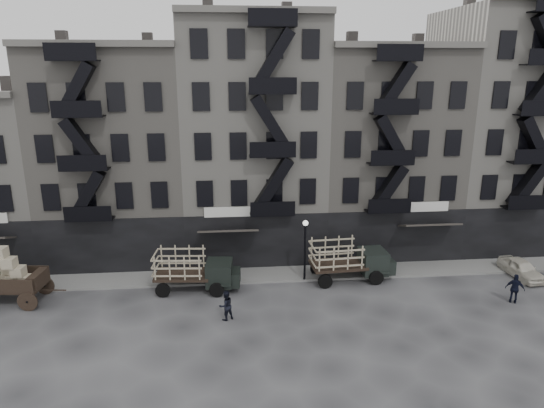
{
  "coord_description": "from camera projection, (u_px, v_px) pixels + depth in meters",
  "views": [
    {
      "loc": [
        -1.88,
        -26.82,
        13.92
      ],
      "look_at": [
        0.95,
        4.0,
        5.04
      ],
      "focal_mm": 32.0,
      "sensor_mm": 36.0,
      "label": 1
    }
  ],
  "objects": [
    {
      "name": "building_center",
      "position": [
        253.0,
        139.0,
        36.74
      ],
      "size": [
        10.0,
        11.35,
        18.2
      ],
      "color": "#ACA89E",
      "rests_on": "ground"
    },
    {
      "name": "policeman",
      "position": [
        515.0,
        289.0,
        29.25
      ],
      "size": [
        1.16,
        0.92,
        1.85
      ],
      "primitive_type": "imported",
      "rotation": [
        0.0,
        0.0,
        2.63
      ],
      "color": "black",
      "rests_on": "ground"
    },
    {
      "name": "sidewalk",
      "position": [
        259.0,
        275.0,
        33.25
      ],
      "size": [
        55.0,
        2.5,
        0.15
      ],
      "primitive_type": "cube",
      "color": "slate",
      "rests_on": "ground"
    },
    {
      "name": "building_midwest",
      "position": [
        119.0,
        155.0,
        36.14
      ],
      "size": [
        10.0,
        11.35,
        16.2
      ],
      "color": "gray",
      "rests_on": "ground"
    },
    {
      "name": "stake_truck_west",
      "position": [
        194.0,
        268.0,
        30.78
      ],
      "size": [
        5.49,
        2.58,
        2.68
      ],
      "rotation": [
        0.0,
        0.0,
        -0.08
      ],
      "color": "black",
      "rests_on": "ground"
    },
    {
      "name": "stake_truck_east",
      "position": [
        350.0,
        257.0,
        32.27
      ],
      "size": [
        5.68,
        2.62,
        2.78
      ],
      "rotation": [
        0.0,
        0.0,
        0.07
      ],
      "color": "black",
      "rests_on": "ground"
    },
    {
      "name": "wagon",
      "position": [
        6.0,
        271.0,
        29.0
      ],
      "size": [
        4.46,
        2.73,
        3.59
      ],
      "rotation": [
        0.0,
        0.0,
        -0.11
      ],
      "color": "black",
      "rests_on": "ground"
    },
    {
      "name": "pedestrian_mid",
      "position": [
        226.0,
        305.0,
        27.31
      ],
      "size": [
        1.07,
        1.0,
        1.76
      ],
      "primitive_type": "imported",
      "rotation": [
        0.0,
        0.0,
        3.66
      ],
      "color": "black",
      "rests_on": "ground"
    },
    {
      "name": "building_mideast",
      "position": [
        380.0,
        150.0,
        37.89
      ],
      "size": [
        10.0,
        11.35,
        16.2
      ],
      "color": "gray",
      "rests_on": "ground"
    },
    {
      "name": "ground",
      "position": [
        263.0,
        301.0,
        29.68
      ],
      "size": [
        140.0,
        140.0,
        0.0
      ],
      "primitive_type": "plane",
      "color": "#38383A",
      "rests_on": "ground"
    },
    {
      "name": "lamp_post",
      "position": [
        305.0,
        242.0,
        31.67
      ],
      "size": [
        0.36,
        0.36,
        4.28
      ],
      "color": "black",
      "rests_on": "ground"
    },
    {
      "name": "building_east",
      "position": [
        504.0,
        130.0,
        38.36
      ],
      "size": [
        10.0,
        11.35,
        19.2
      ],
      "color": "#ACA89E",
      "rests_on": "ground"
    },
    {
      "name": "car_east",
      "position": [
        521.0,
        269.0,
        32.91
      ],
      "size": [
        1.84,
        3.78,
        1.24
      ],
      "primitive_type": "imported",
      "rotation": [
        0.0,
        0.0,
        0.1
      ],
      "color": "beige",
      "rests_on": "ground"
    }
  ]
}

